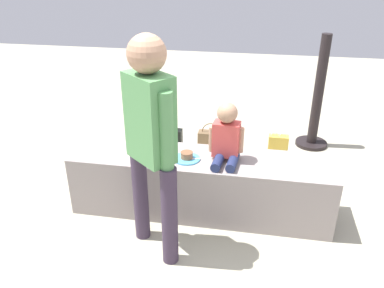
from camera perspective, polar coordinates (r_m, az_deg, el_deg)
name	(u,v)px	position (r m, az deg, el deg)	size (l,w,h in m)	color
ground_plane	(200,209)	(3.49, 1.24, -9.50)	(12.00, 12.00, 0.00)	#A7A18A
concrete_ledge	(201,184)	(3.35, 1.29, -5.89)	(2.17, 0.50, 0.52)	gray
child_seated	(226,136)	(3.10, 5.03, 1.13)	(0.28, 0.32, 0.48)	navy
adult_standing	(151,132)	(2.60, -6.05, 1.75)	(0.39, 0.36, 1.61)	#372A3E
cake_plate	(187,157)	(3.18, -0.77, -1.90)	(0.22, 0.22, 0.07)	#4CA5D8
gift_bag	(278,149)	(4.26, 12.37, -0.67)	(0.21, 0.10, 0.35)	gold
railing_post	(317,105)	(4.62, 17.71, 5.43)	(0.36, 0.36, 1.28)	black
water_bottle_near_gift	(213,151)	(4.24, 3.02, -1.06)	(0.07, 0.07, 0.22)	silver
party_cup_red	(302,160)	(4.33, 15.79, -2.26)	(0.08, 0.08, 0.10)	red
handbag_black_leather	(168,138)	(4.49, -3.54, 0.92)	(0.33, 0.11, 0.35)	black
handbag_brown_canvas	(211,139)	(4.49, 2.84, 0.69)	(0.30, 0.13, 0.31)	brown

